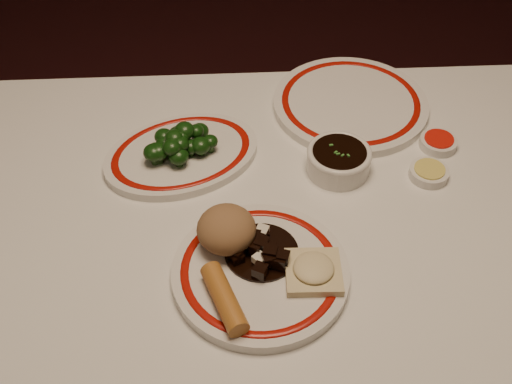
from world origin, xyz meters
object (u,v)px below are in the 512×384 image
object	(u,v)px
broccoli_pile	(177,142)
stirfry_heap	(261,250)
dining_table	(285,286)
soy_bowl	(339,161)
fried_wonton	(314,270)
broccoli_plate	(182,154)
main_plate	(261,272)
rice_mound	(226,229)
spring_roll	(224,298)

from	to	relation	value
broccoli_pile	stirfry_heap	bearing A→B (deg)	-61.34
dining_table	stirfry_heap	xyz separation A→B (m)	(-0.04, -0.02, 0.12)
soy_bowl	fried_wonton	bearing A→B (deg)	-106.71
fried_wonton	broccoli_plate	world-z (taller)	fried_wonton
broccoli_plate	soy_bowl	distance (m)	0.26
main_plate	rice_mound	xyz separation A→B (m)	(-0.05, 0.05, 0.04)
rice_mound	broccoli_pile	distance (m)	0.22
stirfry_heap	broccoli_pile	size ratio (longest dim) A/B	0.89
dining_table	stirfry_heap	distance (m)	0.13
stirfry_heap	broccoli_pile	xyz separation A→B (m)	(-0.12, 0.23, 0.01)
stirfry_heap	broccoli_plate	world-z (taller)	stirfry_heap
spring_roll	broccoli_plate	world-z (taller)	spring_roll
dining_table	main_plate	world-z (taller)	main_plate
dining_table	rice_mound	size ratio (longest dim) A/B	14.10
soy_bowl	spring_roll	bearing A→B (deg)	-125.33
dining_table	fried_wonton	distance (m)	0.14
spring_roll	broccoli_pile	bearing A→B (deg)	82.98
rice_mound	fried_wonton	xyz separation A→B (m)	(0.12, -0.06, -0.02)
dining_table	fried_wonton	size ratio (longest dim) A/B	15.12
dining_table	spring_roll	xyz separation A→B (m)	(-0.09, -0.11, 0.12)
dining_table	stirfry_heap	world-z (taller)	stirfry_heap
stirfry_heap	broccoli_pile	world-z (taller)	broccoli_pile
main_plate	spring_roll	xyz separation A→B (m)	(-0.05, -0.06, 0.02)
dining_table	soy_bowl	xyz separation A→B (m)	(0.10, 0.16, 0.11)
broccoli_plate	main_plate	bearing A→B (deg)	-65.18
spring_roll	broccoli_plate	distance (m)	0.32
fried_wonton	stirfry_heap	size ratio (longest dim) A/B	0.73
fried_wonton	broccoli_pile	world-z (taller)	broccoli_pile
rice_mound	stirfry_heap	xyz separation A→B (m)	(0.05, -0.02, -0.02)
broccoli_pile	fried_wonton	bearing A→B (deg)	-53.71
dining_table	broccoli_plate	xyz separation A→B (m)	(-0.16, 0.21, 0.10)
main_plate	broccoli_plate	distance (m)	0.28
spring_roll	broccoli_plate	xyz separation A→B (m)	(-0.07, 0.31, -0.02)
dining_table	rice_mound	xyz separation A→B (m)	(-0.09, 0.00, 0.14)
spring_roll	stirfry_heap	bearing A→B (deg)	37.27
broccoli_pile	soy_bowl	world-z (taller)	broccoli_pile
broccoli_pile	soy_bowl	distance (m)	0.27
broccoli_plate	broccoli_pile	distance (m)	0.03
spring_roll	stirfry_heap	size ratio (longest dim) A/B	0.99
main_plate	fried_wonton	bearing A→B (deg)	-10.64
stirfry_heap	spring_roll	bearing A→B (deg)	-122.73
main_plate	stirfry_heap	bearing A→B (deg)	86.41
fried_wonton	broccoli_pile	size ratio (longest dim) A/B	0.65
broccoli_plate	soy_bowl	bearing A→B (deg)	-9.35
fried_wonton	main_plate	bearing A→B (deg)	169.36
soy_bowl	broccoli_plate	bearing A→B (deg)	170.65
stirfry_heap	broccoli_plate	size ratio (longest dim) A/B	0.34
broccoli_pile	rice_mound	bearing A→B (deg)	-69.24
spring_roll	broccoli_pile	distance (m)	0.32
fried_wonton	broccoli_plate	bearing A→B (deg)	125.29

